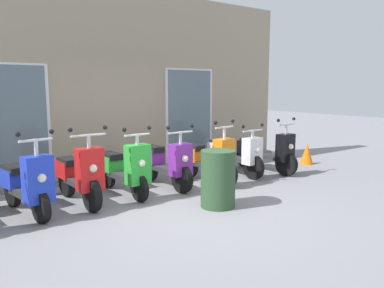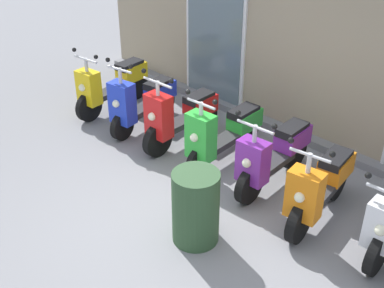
% 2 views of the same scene
% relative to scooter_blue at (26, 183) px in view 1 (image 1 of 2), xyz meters
% --- Properties ---
extents(ground_plane, '(40.00, 40.00, 0.00)m').
position_rel_scooter_blue_xyz_m(ground_plane, '(2.10, -1.12, -0.47)').
color(ground_plane, gray).
extents(storefront_facade, '(9.27, 0.50, 3.90)m').
position_rel_scooter_blue_xyz_m(storefront_facade, '(2.10, 1.70, 1.41)').
color(storefront_facade, gray).
rests_on(storefront_facade, ground_plane).
extents(scooter_blue, '(0.59, 1.50, 1.29)m').
position_rel_scooter_blue_xyz_m(scooter_blue, '(0.00, 0.00, 0.00)').
color(scooter_blue, black).
rests_on(scooter_blue, ground_plane).
extents(scooter_red, '(0.61, 1.57, 1.30)m').
position_rel_scooter_blue_xyz_m(scooter_red, '(0.82, 0.07, 0.00)').
color(scooter_red, black).
rests_on(scooter_red, ground_plane).
extents(scooter_green, '(0.53, 1.60, 1.24)m').
position_rel_scooter_blue_xyz_m(scooter_green, '(1.63, 0.13, 0.01)').
color(scooter_green, black).
rests_on(scooter_green, ground_plane).
extents(scooter_purple, '(0.59, 1.59, 1.22)m').
position_rel_scooter_blue_xyz_m(scooter_purple, '(2.49, 0.16, -0.00)').
color(scooter_purple, black).
rests_on(scooter_purple, ground_plane).
extents(scooter_orange, '(0.57, 1.56, 1.27)m').
position_rel_scooter_blue_xyz_m(scooter_orange, '(3.33, -0.04, -0.00)').
color(scooter_orange, black).
rests_on(scooter_orange, ground_plane).
extents(scooter_white, '(0.63, 1.62, 1.13)m').
position_rel_scooter_blue_xyz_m(scooter_white, '(4.25, 0.16, -0.02)').
color(scooter_white, black).
rests_on(scooter_white, ground_plane).
extents(scooter_black, '(0.63, 1.62, 1.23)m').
position_rel_scooter_blue_xyz_m(scooter_black, '(5.02, -0.03, -0.02)').
color(scooter_black, black).
rests_on(scooter_black, ground_plane).
extents(trash_bin, '(0.54, 0.54, 0.90)m').
position_rel_scooter_blue_xyz_m(trash_bin, '(2.53, -1.35, -0.02)').
color(trash_bin, '#2D4C2D').
rests_on(trash_bin, ground_plane).
extents(traffic_cone, '(0.32, 0.32, 0.52)m').
position_rel_scooter_blue_xyz_m(traffic_cone, '(6.46, -0.03, -0.21)').
color(traffic_cone, orange).
rests_on(traffic_cone, ground_plane).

